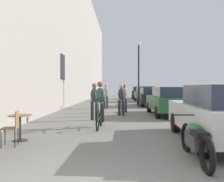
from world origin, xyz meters
TOP-DOWN VIEW (x-y plane):
  - building_facade_left at (-3.45, 14.00)m, footprint 0.54×68.00m
  - cafe_table_mid at (-2.07, 3.64)m, footprint 0.64×0.64m
  - cafe_chair_mid_toward_street at (-2.00, 3.02)m, footprint 0.44×0.44m
  - cyclist_on_bicycle at (-0.04, 5.85)m, footprint 0.52×1.76m
  - pedestrian_near at (-0.46, 7.83)m, footprint 0.37×0.28m
  - pedestrian_mid at (0.77, 9.56)m, footprint 0.35×0.26m
  - pedestrian_far at (0.95, 11.21)m, footprint 0.38×0.30m
  - pedestrian_furthest at (-0.28, 13.59)m, footprint 0.38×0.30m
  - street_lamp at (2.11, 15.09)m, footprint 0.32×0.32m
  - parked_car_nearest at (3.34, 3.52)m, footprint 1.91×4.39m
  - parked_car_second at (3.27, 9.80)m, footprint 1.87×4.26m
  - parked_car_third at (3.08, 16.04)m, footprint 1.86×4.18m
  - parked_car_fourth at (3.24, 21.97)m, footprint 1.96×4.44m
  - parked_car_fifth at (3.13, 27.68)m, footprint 1.96×4.42m
  - parked_motorcycle at (2.25, 2.02)m, footprint 0.62×2.15m

SIDE VIEW (x-z plane):
  - parked_motorcycle at x=2.25m, z-range -0.05..0.86m
  - cafe_chair_mid_toward_street at x=-2.00m, z-range 0.07..0.96m
  - cafe_table_mid at x=-2.07m, z-range 0.16..0.88m
  - parked_car_third at x=3.08m, z-range 0.03..1.50m
  - parked_car_second at x=3.27m, z-range 0.03..1.53m
  - parked_car_nearest at x=3.34m, z-range 0.03..1.58m
  - parked_car_fifth at x=3.13m, z-range 0.03..1.58m
  - cyclist_on_bicycle at x=-0.04m, z-range -0.06..1.68m
  - parked_car_fourth at x=3.24m, z-range 0.03..1.59m
  - pedestrian_mid at x=0.77m, z-range 0.10..1.76m
  - pedestrian_near at x=-0.46m, z-range 0.11..1.78m
  - pedestrian_far at x=0.95m, z-range 0.11..1.78m
  - pedestrian_furthest at x=-0.28m, z-range 0.11..1.85m
  - street_lamp at x=2.11m, z-range 0.66..5.56m
  - building_facade_left at x=-3.45m, z-range 0.00..13.10m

